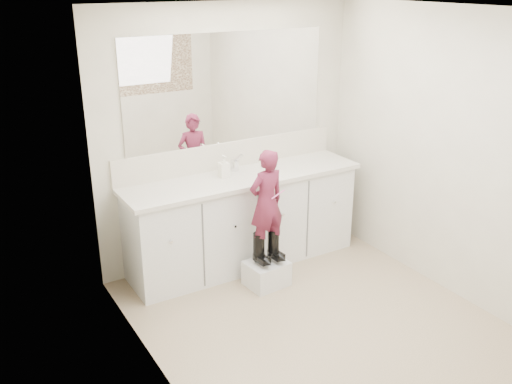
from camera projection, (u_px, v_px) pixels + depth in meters
floor at (319, 324)px, 4.55m from camera, size 3.00×3.00×0.00m
ceiling at (334, 9)px, 3.69m from camera, size 3.00×3.00×0.00m
wall_back at (228, 135)px, 5.32m from camera, size 2.60×0.00×2.60m
wall_front at (504, 269)px, 2.92m from camera, size 2.60×0.00×2.60m
wall_left at (157, 220)px, 3.50m from camera, size 0.00×3.00×3.00m
wall_right at (451, 155)px, 4.74m from camera, size 0.00×3.00×3.00m
vanity_cabinet at (243, 221)px, 5.38m from camera, size 2.20×0.55×0.85m
countertop at (244, 178)px, 5.21m from camera, size 2.28×0.58×0.04m
backsplash at (229, 155)px, 5.38m from camera, size 2.28×0.03×0.25m
mirror at (228, 89)px, 5.16m from camera, size 2.00×0.02×1.00m
faucet at (235, 165)px, 5.32m from camera, size 0.08×0.08×0.10m
cup at (270, 163)px, 5.38m from camera, size 0.13×0.13×0.10m
soap_bottle at (224, 166)px, 5.14m from camera, size 0.09×0.09×0.20m
step_stool at (267, 273)px, 5.09m from camera, size 0.38×0.32×0.23m
boot_left at (259, 249)px, 4.97m from camera, size 0.12×0.20×0.29m
boot_right at (273, 245)px, 5.04m from camera, size 0.12×0.20×0.29m
toddler at (266, 202)px, 4.85m from camera, size 0.36×0.25×0.94m
toothbrush at (278, 194)px, 4.80m from camera, size 0.14×0.02×0.06m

